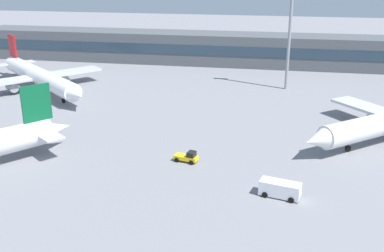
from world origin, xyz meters
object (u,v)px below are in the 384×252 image
(baggage_tug_yellow, at_px, (187,157))
(service_van_white, at_px, (280,189))
(airplane_far, at_px, (40,77))
(floodlight_tower_west, at_px, (291,18))

(baggage_tug_yellow, height_order, service_van_white, service_van_white)
(airplane_far, height_order, baggage_tug_yellow, airplane_far)
(baggage_tug_yellow, distance_m, service_van_white, 16.23)
(airplane_far, distance_m, baggage_tug_yellow, 53.92)
(airplane_far, bearing_deg, floodlight_tower_west, 12.31)
(floodlight_tower_west, bearing_deg, service_van_white, -91.08)
(airplane_far, xyz_separation_m, service_van_white, (55.93, -42.06, -2.27))
(service_van_white, height_order, floodlight_tower_west, floodlight_tower_west)
(floodlight_tower_west, bearing_deg, baggage_tug_yellow, -107.90)
(service_van_white, bearing_deg, airplane_far, 143.06)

